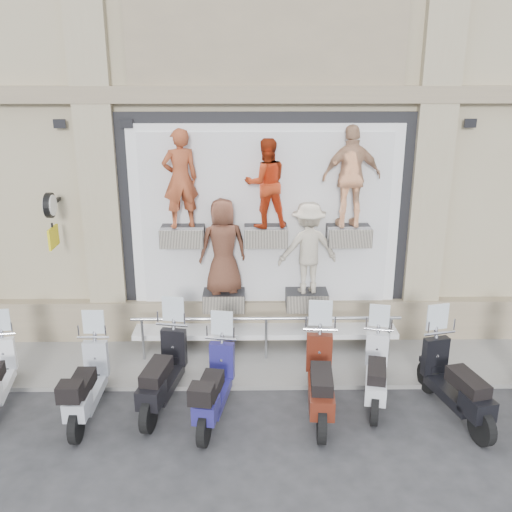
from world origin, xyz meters
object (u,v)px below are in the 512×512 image
object	(u,v)px
clock_sign_bracket	(51,213)
scooter_d	(162,360)
guard_rail	(266,340)
scooter_f	(321,366)
scooter_e	(214,374)
scooter_h	(457,370)
scooter_g	(377,361)
scooter_c	(86,372)

from	to	relation	value
clock_sign_bracket	scooter_d	distance (m)	3.48
guard_rail	scooter_f	distance (m)	1.90
scooter_e	scooter_h	distance (m)	3.79
scooter_h	scooter_d	bearing A→B (deg)	161.54
guard_rail	scooter_g	world-z (taller)	scooter_g
scooter_d	scooter_g	bearing A→B (deg)	11.53
clock_sign_bracket	scooter_c	bearing A→B (deg)	-64.57
scooter_c	scooter_h	bearing A→B (deg)	-0.41
scooter_d	guard_rail	bearing A→B (deg)	49.55
guard_rail	scooter_d	xyz separation A→B (m)	(-1.72, -1.40, 0.36)
scooter_d	scooter_g	size ratio (longest dim) A/B	1.11
guard_rail	scooter_f	bearing A→B (deg)	-64.13
clock_sign_bracket	scooter_c	size ratio (longest dim) A/B	0.53
clock_sign_bracket	scooter_e	size ratio (longest dim) A/B	0.53
guard_rail	scooter_f	world-z (taller)	scooter_f
scooter_e	scooter_h	world-z (taller)	scooter_h
scooter_d	scooter_e	distance (m)	0.94
guard_rail	scooter_c	world-z (taller)	scooter_c
scooter_h	scooter_c	bearing A→B (deg)	165.18
guard_rail	scooter_f	xyz separation A→B (m)	(0.81, -1.67, 0.37)
guard_rail	clock_sign_bracket	distance (m)	4.57
scooter_e	scooter_h	xyz separation A→B (m)	(3.79, 0.00, 0.04)
scooter_d	scooter_f	size ratio (longest dim) A/B	0.98
scooter_d	scooter_e	world-z (taller)	scooter_d
scooter_d	scooter_e	size ratio (longest dim) A/B	1.05
clock_sign_bracket	scooter_e	bearing A→B (deg)	-36.59
scooter_e	scooter_f	world-z (taller)	scooter_f
scooter_c	scooter_e	distance (m)	2.02
clock_sign_bracket	scooter_d	xyz separation A→B (m)	(2.18, -1.87, -1.98)
guard_rail	scooter_g	xyz separation A→B (m)	(1.78, -1.33, 0.28)
scooter_c	scooter_e	size ratio (longest dim) A/B	0.99
scooter_c	scooter_f	world-z (taller)	scooter_f
scooter_d	scooter_e	bearing A→B (deg)	-13.75
scooter_e	scooter_h	bearing A→B (deg)	9.77
scooter_d	scooter_h	world-z (taller)	scooter_h
clock_sign_bracket	scooter_h	distance (m)	7.45
scooter_e	scooter_f	bearing A→B (deg)	13.56
clock_sign_bracket	scooter_f	size ratio (longest dim) A/B	0.49
scooter_c	scooter_h	distance (m)	5.81
guard_rail	scooter_h	xyz separation A→B (m)	(2.93, -1.78, 0.36)
clock_sign_bracket	guard_rail	bearing A→B (deg)	-6.84
scooter_g	scooter_d	bearing A→B (deg)	-166.28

